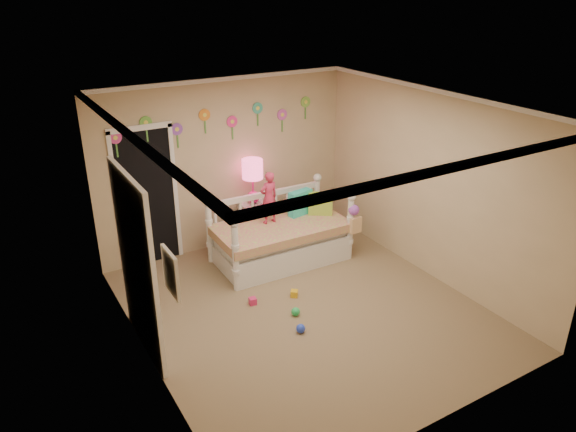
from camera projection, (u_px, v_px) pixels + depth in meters
floor at (305, 309)px, 6.92m from camera, size 4.00×4.50×0.01m
ceiling at (308, 106)px, 5.87m from camera, size 4.00×4.50×0.01m
back_wall at (226, 164)px, 8.17m from camera, size 4.00×0.01×2.60m
left_wall at (139, 257)px, 5.46m from camera, size 0.01×4.50×2.60m
right_wall at (431, 185)px, 7.33m from camera, size 0.01×4.50×2.60m
crown_molding at (308, 109)px, 5.88m from camera, size 4.00×4.50×0.06m
daybed at (280, 227)px, 7.93m from camera, size 1.98×1.10×1.06m
pillow_turquoise at (300, 203)px, 8.14m from camera, size 0.40×0.20×0.38m
pillow_lime at (320, 204)px, 8.16m from camera, size 0.37×0.31×0.34m
child at (269, 198)px, 7.79m from camera, size 0.30×0.21×0.78m
nightstand at (254, 223)px, 8.54m from camera, size 0.43×0.34×0.68m
table_lamp at (253, 174)px, 8.22m from camera, size 0.32×0.32×0.70m
closet_doorway at (147, 197)px, 7.67m from camera, size 0.90×0.04×2.07m
flower_decals at (219, 123)px, 7.86m from camera, size 3.40×0.02×0.50m
mirror_closet at (137, 265)px, 5.81m from camera, size 0.07×1.30×2.10m
wall_picture at (171, 273)px, 4.67m from camera, size 0.05×0.34×0.42m
hanging_bag at (354, 220)px, 7.89m from camera, size 0.20×0.16×0.36m
toy_scatter at (294, 309)px, 6.83m from camera, size 0.81×1.31×0.11m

